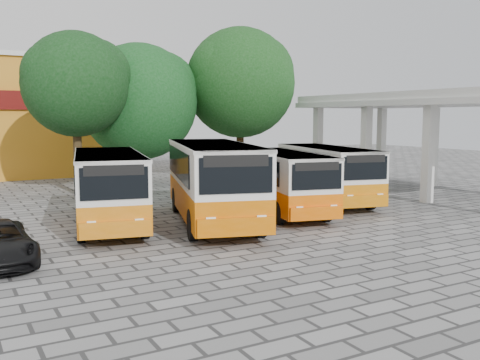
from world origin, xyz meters
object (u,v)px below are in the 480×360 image
bus_centre_right (283,178)px  bus_far_right (327,171)px  bus_centre_left (213,177)px  bus_far_left (109,184)px

bus_centre_right → bus_far_right: bus_far_right is taller
bus_centre_left → bus_far_right: bearing=31.9°
bus_far_left → bus_far_right: bus_far_left is taller
bus_centre_right → bus_far_left: bearing=-173.1°
bus_centre_left → bus_far_left: bearing=175.3°
bus_far_left → bus_far_right: (10.75, 0.44, -0.06)m
bus_far_left → bus_far_right: 10.76m
bus_centre_left → bus_centre_right: size_ratio=1.20×
bus_far_left → bus_centre_left: (3.70, -1.45, 0.19)m
bus_far_left → bus_centre_right: (7.33, -0.87, -0.10)m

